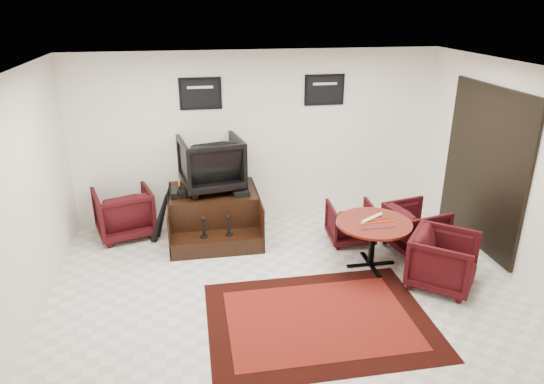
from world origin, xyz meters
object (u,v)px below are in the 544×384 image
Objects in this scene: table_chair_back at (351,221)px; table_chair_corner at (444,258)px; shine_podium at (214,214)px; shine_chair at (211,161)px; table_chair_window at (416,225)px; meeting_table at (374,228)px; armchair_side at (124,210)px.

table_chair_back is 1.62m from table_chair_corner.
table_chair_corner is (2.84, -2.04, 0.08)m from shine_podium.
shine_chair is at bearing 90.00° from shine_podium.
table_chair_corner reaches higher than table_chair_back.
table_chair_window reaches higher than shine_podium.
shine_podium is at bearing 80.33° from shine_chair.
table_chair_window is at bearing 33.19° from table_chair_corner.
table_chair_window is at bearing 24.91° from meeting_table.
shine_podium is 3.50m from table_chair_corner.
meeting_table is 1.51× the size of table_chair_back.
meeting_table is 1.35× the size of table_chair_window.
meeting_table is 0.98m from table_chair_corner.
table_chair_back is at bearing 67.23° from table_chair_corner.
meeting_table is (2.11, -1.55, -0.59)m from shine_chair.
table_chair_back is 0.96m from table_chair_window.
table_chair_back is at bearing 53.21° from table_chair_window.
shine_podium is 1.52× the size of shine_chair.
shine_chair is 3.67m from table_chair_corner.
armchair_side reaches higher than meeting_table.
table_chair_corner is (2.84, -2.19, -0.78)m from shine_chair.
table_chair_corner is at bearing 162.66° from table_chair_window.
shine_chair reaches higher than table_chair_corner.
table_chair_corner is (-0.10, -1.02, 0.02)m from table_chair_window.
armchair_side reaches higher than table_chair_window.
armchair_side is at bearing 172.12° from shine_podium.
armchair_side is 4.80m from table_chair_corner.
armchair_side is 1.12× the size of table_chair_window.
armchair_side reaches higher than table_chair_corner.
shine_chair reaches higher than table_chair_back.
shine_podium reaches higher than meeting_table.
table_chair_back is at bearing 150.01° from armchair_side.
armchair_side is 3.56m from table_chair_back.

